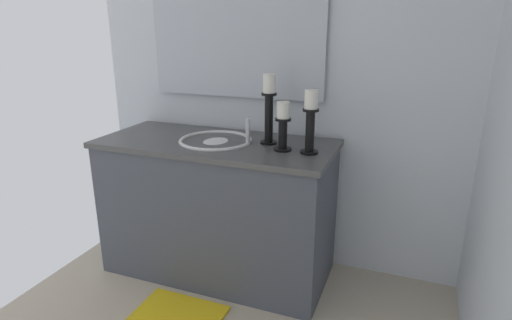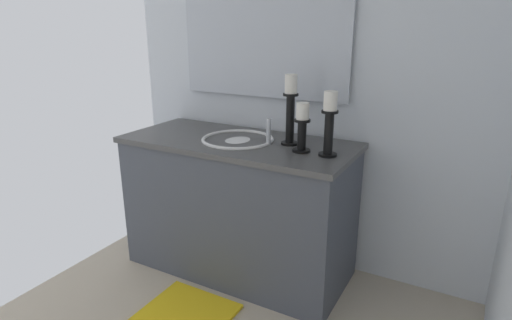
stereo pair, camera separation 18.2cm
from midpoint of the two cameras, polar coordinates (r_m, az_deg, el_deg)
The scene contains 7 objects.
wall_left at distance 2.44m, azimuth 8.37°, elevation 13.59°, with size 0.04×2.23×2.45m, color silver.
vanity_cabinet at distance 2.45m, azimuth -0.22°, elevation -6.30°, with size 0.58×1.30×0.79m.
sink_basin at distance 2.32m, azimuth -0.21°, elevation 1.77°, with size 0.40×0.40×0.24m.
mirror at distance 2.48m, azimuth 3.05°, elevation 17.10°, with size 0.02×1.05×0.75m, color silver.
candle_holder_tall at distance 2.04m, azimuth 12.45°, elevation 5.01°, with size 0.09×0.09×0.31m.
candle_holder_short at distance 2.09m, azimuth 8.76°, elevation 4.48°, with size 0.09×0.09×0.25m.
candle_holder_mid at distance 2.20m, azimuth 7.07°, elevation 7.04°, with size 0.09×0.09×0.37m.
Camera 2 is at (0.74, 0.95, 1.40)m, focal length 29.58 mm.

